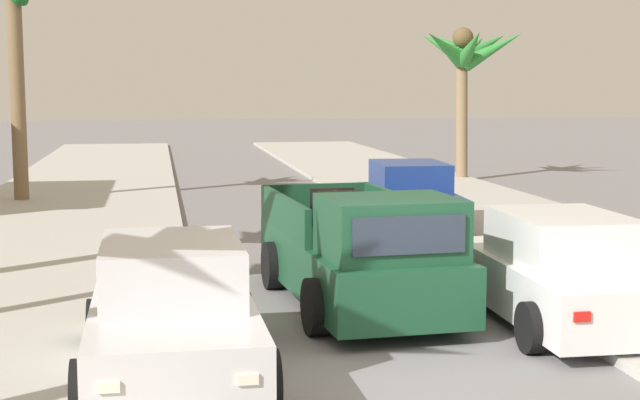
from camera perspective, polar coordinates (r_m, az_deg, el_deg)
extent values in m
plane|color=slate|center=(10.52, 6.59, -11.11)|extent=(160.00, 160.00, 0.00)
cube|color=#B2AFA8|center=(21.93, -15.40, -1.66)|extent=(5.40, 60.00, 0.12)
cube|color=#B2AFA8|center=(23.20, 10.19, -1.05)|extent=(5.40, 60.00, 0.12)
cube|color=silver|center=(21.84, -12.01, -1.62)|extent=(0.16, 60.00, 0.10)
cube|color=silver|center=(22.79, 7.12, -1.16)|extent=(0.16, 60.00, 0.10)
cube|color=#19472D|center=(14.01, 2.18, -3.96)|extent=(2.28, 5.22, 0.80)
cube|color=#19472D|center=(12.37, 4.25, -1.68)|extent=(1.82, 1.62, 0.80)
cube|color=#283342|center=(13.08, 3.22, -1.10)|extent=(1.38, 0.16, 0.44)
cube|color=#283342|center=(11.65, 5.42, -2.12)|extent=(1.46, 0.17, 0.48)
cube|color=#19472D|center=(14.98, 4.62, -0.63)|extent=(0.34, 3.30, 0.56)
cube|color=#19472D|center=(14.51, -2.21, -0.86)|extent=(0.34, 3.30, 0.56)
cube|color=#19472D|center=(16.30, -0.26, 0.02)|extent=(1.88, 0.24, 0.56)
cube|color=silver|center=(16.51, -0.33, -2.84)|extent=(1.83, 0.25, 0.20)
cylinder|color=black|center=(12.95, 8.26, -5.92)|extent=(0.31, 0.78, 0.76)
cylinder|color=black|center=(12.36, -0.24, -6.48)|extent=(0.31, 0.78, 0.76)
cylinder|color=black|center=(15.65, 4.20, -3.63)|extent=(0.31, 0.78, 0.76)
cylinder|color=black|center=(15.16, -2.87, -3.96)|extent=(0.31, 0.78, 0.76)
cube|color=red|center=(16.62, 2.21, -1.73)|extent=(0.22, 0.06, 0.18)
cube|color=red|center=(16.27, -2.87, -1.92)|extent=(0.22, 0.06, 0.18)
ellipsoid|color=orange|center=(14.77, 1.20, -0.63)|extent=(0.82, 1.75, 0.60)
sphere|color=orange|center=(13.85, 2.23, -0.81)|extent=(0.44, 0.44, 0.44)
cube|color=black|center=(15.22, 0.74, -0.41)|extent=(0.72, 0.17, 0.61)
cube|color=black|center=(14.77, 1.20, -0.63)|extent=(0.72, 0.17, 0.61)
cube|color=black|center=(14.32, 1.69, -0.87)|extent=(0.72, 0.17, 0.61)
cube|color=silver|center=(13.31, 14.26, -5.03)|extent=(1.81, 4.22, 0.72)
cube|color=silver|center=(13.10, 14.52, -2.21)|extent=(1.55, 2.12, 0.64)
cube|color=#283342|center=(13.99, 12.93, -1.67)|extent=(1.37, 0.10, 0.52)
cube|color=#283342|center=(12.23, 16.33, -3.00)|extent=(1.34, 0.10, 0.50)
cylinder|color=black|center=(14.24, 8.80, -5.01)|extent=(0.23, 0.64, 0.64)
cylinder|color=black|center=(14.88, 15.45, -4.66)|extent=(0.23, 0.64, 0.64)
cylinder|color=black|center=(11.85, 12.69, -7.54)|extent=(0.23, 0.64, 0.64)
cube|color=red|center=(11.16, 15.57, -6.82)|extent=(0.20, 0.04, 0.12)
cube|color=white|center=(15.02, 8.92, -3.26)|extent=(0.20, 0.04, 0.10)
cube|color=white|center=(15.44, 13.27, -3.08)|extent=(0.20, 0.04, 0.10)
cube|color=navy|center=(21.20, 5.48, -0.42)|extent=(2.00, 4.30, 0.72)
cube|color=navy|center=(21.22, 5.45, 1.43)|extent=(1.64, 2.18, 0.64)
cube|color=#283342|center=(20.28, 6.01, 1.11)|extent=(1.37, 0.16, 0.52)
cube|color=#283342|center=(22.17, 4.93, 1.62)|extent=(1.34, 0.16, 0.50)
cylinder|color=black|center=(20.19, 8.74, -1.46)|extent=(0.26, 0.65, 0.64)
cylinder|color=black|center=(19.80, 3.70, -1.57)|extent=(0.26, 0.65, 0.64)
cylinder|color=black|center=(22.69, 7.02, -0.51)|extent=(0.26, 0.65, 0.64)
cylinder|color=black|center=(22.34, 2.52, -0.58)|extent=(0.26, 0.65, 0.64)
cube|color=red|center=(23.37, 5.94, 0.53)|extent=(0.20, 0.05, 0.12)
cube|color=white|center=(19.30, 8.57, -0.98)|extent=(0.20, 0.05, 0.10)
cube|color=red|center=(23.13, 2.87, 0.49)|extent=(0.20, 0.05, 0.12)
cube|color=white|center=(19.02, 4.98, -1.05)|extent=(0.20, 0.05, 0.10)
cube|color=silver|center=(10.70, -8.90, -7.83)|extent=(1.80, 4.22, 0.72)
cube|color=silver|center=(10.65, -8.98, -4.16)|extent=(1.54, 2.11, 0.64)
cube|color=#283342|center=(9.70, -8.83, -5.37)|extent=(1.37, 0.09, 0.52)
cube|color=#283342|center=(11.61, -9.10, -3.34)|extent=(1.34, 0.09, 0.50)
cylinder|color=black|center=(9.58, -3.16, -10.89)|extent=(0.23, 0.64, 0.64)
cylinder|color=black|center=(9.54, -14.19, -11.18)|extent=(0.23, 0.64, 0.64)
cylinder|color=black|center=(12.07, -4.73, -7.13)|extent=(0.23, 0.64, 0.64)
cylinder|color=black|center=(12.03, -13.38, -7.34)|extent=(0.23, 0.64, 0.64)
cube|color=red|center=(12.76, -6.31, -4.88)|extent=(0.20, 0.04, 0.12)
cube|color=white|center=(8.69, -4.40, -10.78)|extent=(0.20, 0.04, 0.10)
cube|color=red|center=(12.74, -12.02, -5.01)|extent=(0.20, 0.04, 0.12)
cube|color=white|center=(8.66, -12.68, -11.00)|extent=(0.20, 0.04, 0.10)
cylinder|color=brown|center=(26.97, -17.86, 6.78)|extent=(0.40, 0.53, 6.64)
cylinder|color=#846B4C|center=(32.66, 8.57, 5.44)|extent=(0.39, 0.67, 4.85)
cone|color=#2D7F33|center=(32.95, 9.94, 9.17)|extent=(1.66, 0.60, 1.22)
cone|color=#2D7F33|center=(33.65, 9.27, 9.02)|extent=(1.77, 2.01, 1.37)
cone|color=#2D7F33|center=(33.23, 7.79, 9.29)|extent=(1.13, 1.66, 1.12)
cone|color=#2D7F33|center=(32.86, 7.36, 9.25)|extent=(1.64, 1.31, 1.19)
cone|color=#2D7F33|center=(31.89, 7.57, 9.18)|extent=(1.97, 1.62, 1.36)
cone|color=#2D7F33|center=(31.68, 9.15, 9.15)|extent=(0.66, 2.13, 1.38)
cone|color=#2D7F33|center=(32.25, 10.46, 9.00)|extent=(2.03, 1.89, 1.47)
sphere|color=brown|center=(32.69, 8.65, 9.68)|extent=(0.71, 0.71, 0.71)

